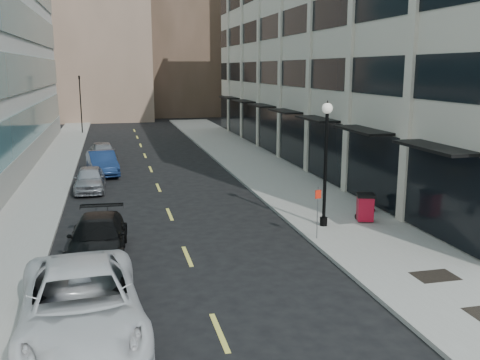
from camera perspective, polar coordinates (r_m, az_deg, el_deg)
name	(u,v)px	position (r m, az deg, el deg)	size (l,w,h in m)	color
sidewalk_right	(281,180)	(33.05, 4.35, -0.02)	(5.00, 80.00, 0.15)	gray
sidewalk_left	(41,192)	(31.74, -20.47, -1.24)	(3.00, 80.00, 0.15)	gray
building_right	(374,39)	(42.53, 14.10, 14.39)	(15.30, 46.50, 18.25)	beige
skyline_tan_near	(94,15)	(79.09, -15.27, 16.63)	(14.00, 18.00, 28.00)	#947560
skyline_tan_far	(29,40)	(89.59, -21.59, 13.69)	(12.00, 14.00, 22.00)	#947560
skyline_stone	(253,46)	(79.52, 1.41, 14.11)	(10.00, 14.00, 20.00)	beige
grate_far	(435,276)	(18.95, 20.09, -9.59)	(1.40, 1.00, 0.01)	black
road_centerline	(163,200)	(28.70, -8.17, -2.07)	(0.15, 68.20, 0.01)	#D8CC4C
traffic_signal	(79,79)	(58.84, -16.78, 10.25)	(0.66, 0.66, 6.98)	black
car_white_van	(81,304)	(14.62, -16.59, -12.60)	(3.05, 6.62, 1.84)	silver
car_black_pickup	(98,238)	(20.46, -14.94, -5.97)	(2.05, 5.03, 1.46)	black
car_silver_sedan	(90,179)	(31.41, -15.74, 0.11)	(1.66, 4.12, 1.40)	#919398
car_blue_sedan	(102,163)	(36.05, -14.48, 1.76)	(1.63, 4.69, 1.54)	navy
car_grey_sedan	(103,152)	(40.90, -14.41, 2.89)	(1.78, 4.42, 1.50)	slate
trash_bin	(365,206)	(24.41, 13.20, -2.76)	(0.97, 0.97, 1.26)	#B20B23
lamppost	(326,153)	(22.87, 9.14, 2.84)	(0.45, 0.45, 5.41)	black
sign_post	(318,205)	(21.41, 8.30, -2.62)	(0.25, 0.07, 2.13)	slate
urn_planter	(369,201)	(26.30, 13.65, -2.19)	(0.56, 0.56, 0.78)	black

